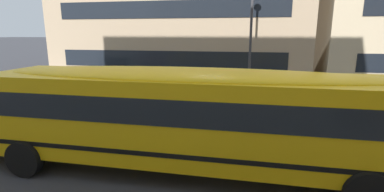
{
  "coord_description": "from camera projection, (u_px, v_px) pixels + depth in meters",
  "views": [
    {
      "loc": [
        -1.56,
        -8.84,
        3.66
      ],
      "look_at": [
        -3.17,
        -0.95,
        1.84
      ],
      "focal_mm": 26.36,
      "sensor_mm": 36.0,
      "label": 1
    }
  ],
  "objects": [
    {
      "name": "street_lamp",
      "position": [
        251.0,
        20.0,
        15.13
      ],
      "size": [
        0.44,
        0.44,
        6.8
      ],
      "color": "#38383D",
      "rests_on": "ground_plane"
    },
    {
      "name": "school_bus",
      "position": [
        177.0,
        111.0,
        7.42
      ],
      "size": [
        12.38,
        2.92,
        2.77
      ],
      "rotation": [
        0.0,
        0.0,
        3.14
      ],
      "color": "yellow",
      "rests_on": "ground_plane"
    },
    {
      "name": "parked_car_green_beside_sign",
      "position": [
        51.0,
        83.0,
        16.21
      ],
      "size": [
        3.94,
        1.96,
        1.64
      ],
      "rotation": [
        0.0,
        0.0,
        0.02
      ],
      "color": "#236038",
      "rests_on": "ground_plane"
    },
    {
      "name": "lane_centreline",
      "position": [
        296.0,
        150.0,
        8.95
      ],
      "size": [
        110.0,
        0.16,
        0.01
      ],
      "primitive_type": "cube",
      "color": "silver",
      "rests_on": "ground_plane"
    },
    {
      "name": "ground_plane",
      "position": [
        296.0,
        150.0,
        8.95
      ],
      "size": [
        400.0,
        400.0,
        0.0
      ],
      "primitive_type": "plane",
      "color": "#38383D"
    },
    {
      "name": "sidewalk_far",
      "position": [
        275.0,
        97.0,
        16.44
      ],
      "size": [
        120.0,
        3.0,
        0.01
      ],
      "primitive_type": "cube",
      "color": "gray",
      "rests_on": "ground_plane"
    }
  ]
}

